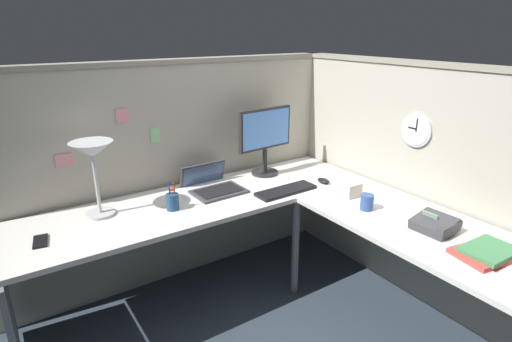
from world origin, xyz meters
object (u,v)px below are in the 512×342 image
desk_lamp_dome (93,156)px  coffee_mug (367,202)px  keyboard (286,191)px  computer_mouse (323,181)px  cell_phone (40,241)px  pen_cup (173,201)px  tissue_box (349,189)px  office_phone (435,225)px  laptop (212,185)px  monitor (265,136)px  wall_clock (417,130)px  book_stack (487,252)px

desk_lamp_dome → coffee_mug: 1.62m
keyboard → computer_mouse: size_ratio=4.13×
computer_mouse → cell_phone: bearing=174.4°
desk_lamp_dome → pen_cup: (0.38, -0.17, -0.31)m
cell_phone → tissue_box: (1.78, -0.44, 0.04)m
pen_cup → office_phone: 1.50m
pen_cup → tissue_box: (1.05, -0.44, -0.01)m
coffee_mug → laptop: bearing=126.8°
computer_mouse → cell_phone: computer_mouse is taller
monitor → desk_lamp_dome: (-1.22, -0.05, 0.07)m
coffee_mug → tissue_box: coffee_mug is taller
computer_mouse → coffee_mug: (-0.09, -0.48, 0.03)m
cell_phone → wall_clock: (2.14, -0.63, 0.43)m
laptop → wall_clock: bearing=-37.1°
laptop → coffee_mug: size_ratio=4.07×
keyboard → cell_phone: keyboard is taller
tissue_box → computer_mouse: bearing=85.9°
cell_phone → laptop: bearing=18.0°
computer_mouse → office_phone: size_ratio=0.49×
laptop → office_phone: laptop is taller
coffee_mug → wall_clock: 0.58m
desk_lamp_dome → coffee_mug: size_ratio=4.64×
laptop → tissue_box: bearing=-41.4°
book_stack → keyboard: bearing=104.4°
laptop → pen_cup: bearing=-154.1°
tissue_box → cell_phone: bearing=166.1°
computer_mouse → coffee_mug: size_ratio=1.08×
book_stack → coffee_mug: bearing=95.6°
office_phone → tissue_box: (-0.02, 0.62, 0.01)m
pen_cup → wall_clock: (1.41, -0.63, 0.38)m
laptop → computer_mouse: size_ratio=3.76×
computer_mouse → office_phone: (0.00, -0.88, 0.02)m
book_stack → coffee_mug: coffee_mug is taller
desk_lamp_dome → cell_phone: desk_lamp_dome is taller
cell_phone → book_stack: book_stack is taller
book_stack → coffee_mug: size_ratio=3.25×
desk_lamp_dome → coffee_mug: bearing=-31.1°
computer_mouse → coffee_mug: 0.49m
book_stack → tissue_box: size_ratio=2.60×
cell_phone → book_stack: 2.23m
wall_clock → keyboard: bearing=145.3°
keyboard → cell_phone: (-1.47, 0.16, -0.01)m
office_phone → coffee_mug: bearing=103.0°
desk_lamp_dome → tissue_box: desk_lamp_dome is taller
laptop → cell_phone: laptop is taller
monitor → book_stack: size_ratio=1.60×
office_phone → wall_clock: (0.34, 0.43, 0.39)m
laptop → book_stack: 1.67m
monitor → book_stack: monitor is taller
pen_cup → tissue_box: 1.14m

